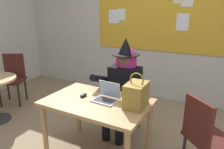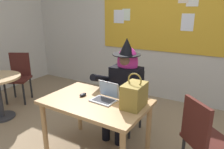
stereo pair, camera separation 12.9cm
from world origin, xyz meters
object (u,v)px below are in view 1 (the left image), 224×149
at_px(desk_main, 97,108).
at_px(laptop, 107,96).
at_px(chair_at_desk, 127,96).
at_px(chair_extra_corner, 204,134).
at_px(handbag, 136,95).
at_px(chair_spare_by_window, 13,76).
at_px(computer_mouse, 83,95).
at_px(person_costumed, 123,81).

distance_m(desk_main, laptop, 0.18).
xyz_separation_m(chair_at_desk, chair_extra_corner, (1.09, -0.52, -0.00)).
bearing_deg(chair_extra_corner, handbag, 146.81).
height_order(desk_main, chair_spare_by_window, chair_spare_by_window).
bearing_deg(laptop, chair_spare_by_window, 171.08).
bearing_deg(chair_at_desk, handbag, 33.58).
height_order(chair_at_desk, laptop, laptop).
bearing_deg(chair_extra_corner, chair_at_desk, 109.08).
bearing_deg(computer_mouse, chair_at_desk, 75.86).
xyz_separation_m(desk_main, computer_mouse, (-0.20, 0.03, 0.11)).
relative_size(chair_at_desk, computer_mouse, 8.52).
bearing_deg(chair_spare_by_window, computer_mouse, 45.02).
distance_m(handbag, chair_spare_by_window, 2.73).
distance_m(person_costumed, chair_extra_corner, 1.20).
bearing_deg(chair_extra_corner, person_costumed, 114.65).
distance_m(chair_at_desk, person_costumed, 0.30).
distance_m(handbag, chair_extra_corner, 0.80).
bearing_deg(chair_at_desk, chair_spare_by_window, -83.46).
height_order(desk_main, laptop, laptop).
height_order(chair_at_desk, handbag, handbag).
bearing_deg(chair_at_desk, computer_mouse, -16.58).
relative_size(chair_spare_by_window, chair_extra_corner, 1.04).
relative_size(person_costumed, handbag, 3.58).
height_order(laptop, handbag, handbag).
relative_size(computer_mouse, chair_extra_corner, 0.12).
xyz_separation_m(person_costumed, chair_spare_by_window, (-2.26, -0.00, -0.25)).
xyz_separation_m(person_costumed, computer_mouse, (-0.25, -0.59, -0.03)).
height_order(laptop, chair_extra_corner, laptop).
height_order(laptop, chair_spare_by_window, laptop).
height_order(desk_main, chair_extra_corner, chair_extra_corner).
distance_m(laptop, computer_mouse, 0.30).
height_order(computer_mouse, chair_extra_corner, chair_extra_corner).
bearing_deg(desk_main, chair_extra_corner, 10.97).
xyz_separation_m(chair_spare_by_window, chair_extra_corner, (3.36, -0.40, -0.03)).
height_order(person_costumed, handbag, person_costumed).
distance_m(chair_at_desk, computer_mouse, 0.80).
height_order(handbag, chair_spare_by_window, handbag).
distance_m(computer_mouse, chair_spare_by_window, 2.10).
relative_size(desk_main, chair_spare_by_window, 1.33).
bearing_deg(desk_main, computer_mouse, 172.31).
bearing_deg(computer_mouse, desk_main, -1.81).
distance_m(person_costumed, chair_spare_by_window, 2.27).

